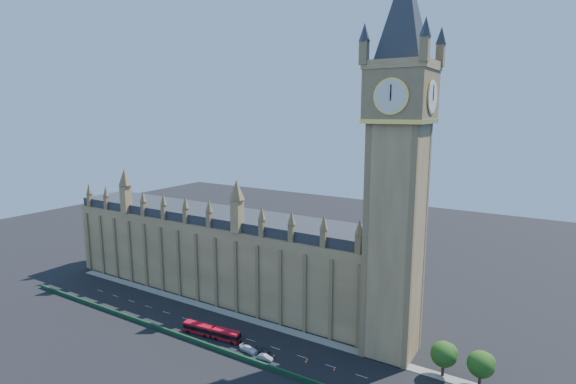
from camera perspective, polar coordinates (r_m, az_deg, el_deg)
The scene contains 15 objects.
ground at distance 129.93m, azimuth -6.26°, elevation -17.74°, with size 400.00×400.00×0.00m, color black.
palace_westminster at distance 155.02m, azimuth -8.68°, elevation -7.53°, with size 120.00×20.00×28.00m.
elizabeth_tower at distance 109.40m, azimuth 13.95°, elevation 6.66°, with size 20.59×20.59×105.00m.
bridge_parapet at distance 123.57m, azimuth -8.97°, elevation -19.06°, with size 160.00×0.60×1.20m, color #1E4C2D.
kerb_north at distance 136.65m, azimuth -3.71°, elevation -16.18°, with size 160.00×3.00×0.16m, color gray.
tree_east_near at distance 115.81m, azimuth 19.31°, elevation -18.82°, with size 6.00×6.00×8.50m.
tree_east_far at distance 114.75m, azimuth 23.43°, elevation -19.39°, with size 6.00×6.00×8.50m.
red_bus at distance 129.87m, azimuth -9.69°, elevation -17.07°, with size 17.62×4.32×2.97m.
car_grey at distance 121.75m, azimuth -3.33°, elevation -19.37°, with size 1.65×4.11×1.40m, color #383A3F.
car_silver at distance 118.68m, azimuth -2.90°, elevation -20.23°, with size 1.39×3.98×1.31m, color #AAABB1.
car_white at distance 122.17m, azimuth -5.00°, elevation -19.25°, with size 2.10×5.18×1.50m, color white.
cone_a at distance 118.11m, azimuth 2.45°, elevation -20.56°, with size 0.46×0.46×0.70m.
cone_b at distance 117.32m, azimuth 2.28°, elevation -20.76°, with size 0.66×0.66×0.79m.
cone_c at distance 119.90m, azimuth -1.81°, elevation -20.06°, with size 0.50×0.50×0.65m.
cone_d at distance 115.05m, azimuth 5.87°, elevation -21.53°, with size 0.54×0.54×0.65m.
Camera 1 is at (71.43, -89.99, 60.67)m, focal length 28.00 mm.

